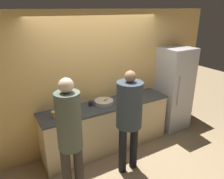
{
  "coord_description": "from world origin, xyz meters",
  "views": [
    {
      "loc": [
        -1.78,
        -2.91,
        2.62
      ],
      "look_at": [
        0.0,
        0.14,
        1.29
      ],
      "focal_mm": 35.0,
      "sensor_mm": 36.0,
      "label": 1
    }
  ],
  "objects": [
    {
      "name": "counter",
      "position": [
        0.0,
        0.35,
        0.47
      ],
      "size": [
        2.52,
        0.62,
        0.94
      ],
      "color": "beige",
      "rests_on": "ground_plane"
    },
    {
      "name": "person_left",
      "position": [
        -1.02,
        -0.53,
        1.09
      ],
      "size": [
        0.32,
        0.32,
        1.85
      ],
      "color": "#38332D",
      "rests_on": "ground_plane"
    },
    {
      "name": "wall_back",
      "position": [
        0.0,
        0.64,
        1.3
      ],
      "size": [
        5.2,
        0.06,
        2.6
      ],
      "color": "#E0B266",
      "rests_on": "ground_plane"
    },
    {
      "name": "fruit_bowl",
      "position": [
        -0.04,
        0.37,
        0.98
      ],
      "size": [
        0.35,
        0.35,
        0.11
      ],
      "color": "beige",
      "rests_on": "counter"
    },
    {
      "name": "ground_plane",
      "position": [
        0.0,
        0.0,
        0.0
      ],
      "size": [
        14.0,
        14.0,
        0.0
      ],
      "primitive_type": "plane",
      "color": "#9E8460"
    },
    {
      "name": "utensil_crock",
      "position": [
        -0.56,
        0.42,
        1.01
      ],
      "size": [
        0.12,
        0.12,
        0.31
      ],
      "color": "#ADA393",
      "rests_on": "counter"
    },
    {
      "name": "person_center",
      "position": [
        0.0,
        -0.4,
        1.09
      ],
      "size": [
        0.41,
        0.41,
        1.76
      ],
      "color": "black",
      "rests_on": "ground_plane"
    },
    {
      "name": "refrigerator",
      "position": [
        1.69,
        0.32,
        0.92
      ],
      "size": [
        0.65,
        0.64,
        1.84
      ],
      "color": "#B7B7BC",
      "rests_on": "ground_plane"
    },
    {
      "name": "cup_yellow",
      "position": [
        -0.99,
        0.32,
        0.99
      ],
      "size": [
        0.09,
        0.09,
        0.1
      ],
      "color": "gold",
      "rests_on": "counter"
    },
    {
      "name": "cup_black",
      "position": [
        -0.29,
        0.42,
        0.99
      ],
      "size": [
        0.09,
        0.09,
        0.09
      ],
      "color": "#28282D",
      "rests_on": "counter"
    },
    {
      "name": "bottle_dark",
      "position": [
        -0.69,
        0.3,
        1.0
      ],
      "size": [
        0.06,
        0.06,
        0.14
      ],
      "color": "#333338",
      "rests_on": "counter"
    }
  ]
}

